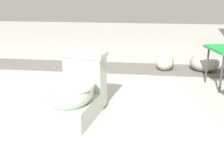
{
  "coord_description": "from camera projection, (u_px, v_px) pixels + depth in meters",
  "views": [
    {
      "loc": [
        2.11,
        0.71,
        0.99
      ],
      "look_at": [
        0.16,
        0.44,
        0.3
      ],
      "focal_mm": 42.0,
      "sensor_mm": 36.0,
      "label": 1
    }
  ],
  "objects": [
    {
      "name": "ground_plane",
      "position": [
        66.0,
        107.0,
        2.39
      ],
      "size": [
        14.0,
        14.0,
        0.0
      ],
      "primitive_type": "plane",
      "color": "#A8A59E"
    },
    {
      "name": "boulder_near",
      "position": [
        165.0,
        62.0,
        3.49
      ],
      "size": [
        0.34,
        0.28,
        0.22
      ],
      "primitive_type": "ellipsoid",
      "rotation": [
        0.0,
        0.0,
        3.01
      ],
      "color": "#ADA899",
      "rests_on": "ground"
    },
    {
      "name": "gravel_strip",
      "position": [
        131.0,
        68.0,
        3.59
      ],
      "size": [
        0.56,
        8.0,
        0.01
      ],
      "primitive_type": "cube",
      "color": "#605B56",
      "rests_on": "ground"
    },
    {
      "name": "boulder_far",
      "position": [
        204.0,
        63.0,
        3.44
      ],
      "size": [
        0.4,
        0.39,
        0.23
      ],
      "primitive_type": "ellipsoid",
      "rotation": [
        0.0,
        0.0,
        3.09
      ],
      "color": "gray",
      "rests_on": "ground"
    },
    {
      "name": "toilet",
      "position": [
        76.0,
        92.0,
        2.14
      ],
      "size": [
        0.68,
        0.47,
        0.52
      ],
      "rotation": [
        0.0,
        0.0,
        -0.16
      ],
      "color": "#B2C6B7",
      "rests_on": "ground"
    }
  ]
}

